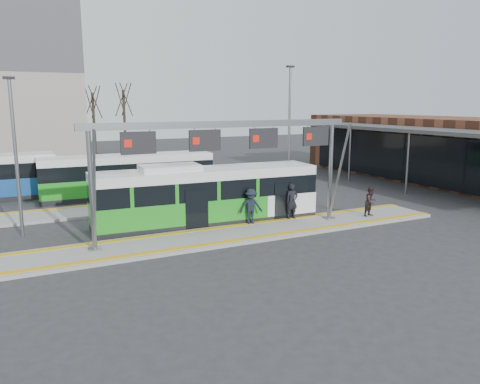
{
  "coord_description": "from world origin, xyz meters",
  "views": [
    {
      "loc": [
        -9.43,
        -19.08,
        6.14
      ],
      "look_at": [
        1.59,
        3.0,
        1.44
      ],
      "focal_mm": 35.0,
      "sensor_mm": 36.0,
      "label": 1
    }
  ],
  "objects_px": {
    "passenger_b": "(371,202)",
    "passenger_c": "(251,206)",
    "gantry": "(229,144)",
    "hero_bus": "(206,196)",
    "passenger_a": "(292,201)"
  },
  "relations": [
    {
      "from": "passenger_a",
      "to": "passenger_b",
      "type": "relative_size",
      "value": 1.18
    },
    {
      "from": "passenger_a",
      "to": "passenger_b",
      "type": "distance_m",
      "value": 4.35
    },
    {
      "from": "passenger_b",
      "to": "passenger_a",
      "type": "bearing_deg",
      "value": 151.41
    },
    {
      "from": "passenger_a",
      "to": "passenger_b",
      "type": "bearing_deg",
      "value": -16.15
    },
    {
      "from": "passenger_a",
      "to": "gantry",
      "type": "bearing_deg",
      "value": -165.7
    },
    {
      "from": "passenger_c",
      "to": "passenger_a",
      "type": "bearing_deg",
      "value": 12.19
    },
    {
      "from": "passenger_b",
      "to": "passenger_c",
      "type": "xyz_separation_m",
      "value": [
        -6.54,
        1.39,
        0.11
      ]
    },
    {
      "from": "hero_bus",
      "to": "passenger_b",
      "type": "distance_m",
      "value": 8.82
    },
    {
      "from": "passenger_a",
      "to": "passenger_b",
      "type": "height_order",
      "value": "passenger_a"
    },
    {
      "from": "gantry",
      "to": "passenger_c",
      "type": "distance_m",
      "value": 3.72
    },
    {
      "from": "gantry",
      "to": "passenger_c",
      "type": "height_order",
      "value": "gantry"
    },
    {
      "from": "gantry",
      "to": "passenger_b",
      "type": "xyz_separation_m",
      "value": [
        8.15,
        -0.54,
        -3.36
      ]
    },
    {
      "from": "gantry",
      "to": "hero_bus",
      "type": "xyz_separation_m",
      "value": [
        -0.14,
        2.43,
        -2.85
      ]
    },
    {
      "from": "passenger_a",
      "to": "passenger_b",
      "type": "xyz_separation_m",
      "value": [
        4.12,
        -1.39,
        -0.14
      ]
    },
    {
      "from": "gantry",
      "to": "passenger_b",
      "type": "height_order",
      "value": "gantry"
    }
  ]
}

